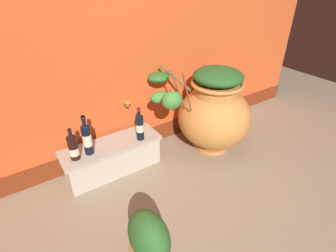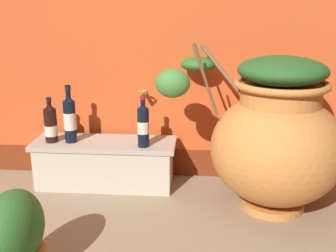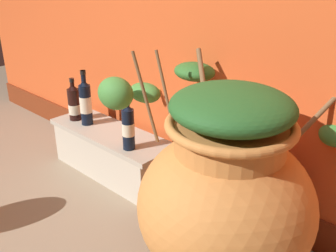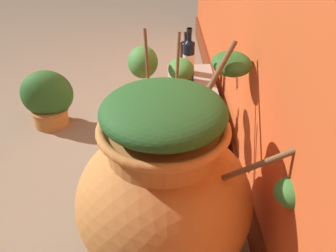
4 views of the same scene
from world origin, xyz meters
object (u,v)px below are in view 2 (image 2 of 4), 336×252
wine_bottle_middle (143,124)px  potted_shrub (15,236)px  wine_bottle_right (51,123)px  terracotta_urn (275,137)px  wine_bottle_left (70,118)px

wine_bottle_middle → potted_shrub: size_ratio=0.80×
wine_bottle_middle → wine_bottle_right: wine_bottle_middle is taller
potted_shrub → terracotta_urn: bearing=32.1°
wine_bottle_right → wine_bottle_middle: bearing=-4.2°
wine_bottle_middle → wine_bottle_right: bearing=175.8°
wine_bottle_left → wine_bottle_right: size_ratio=1.26×
wine_bottle_middle → wine_bottle_right: (-0.57, 0.04, -0.02)m
wine_bottle_left → wine_bottle_right: 0.12m
terracotta_urn → potted_shrub: size_ratio=2.61×
terracotta_urn → potted_shrub: (-1.16, -0.73, -0.22)m
terracotta_urn → wine_bottle_right: terracotta_urn is taller
terracotta_urn → wine_bottle_right: (-1.31, 0.18, -0.01)m
wine_bottle_left → wine_bottle_right: (-0.12, -0.01, -0.03)m
wine_bottle_left → wine_bottle_middle: bearing=-6.2°
potted_shrub → wine_bottle_left: bearing=92.3°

